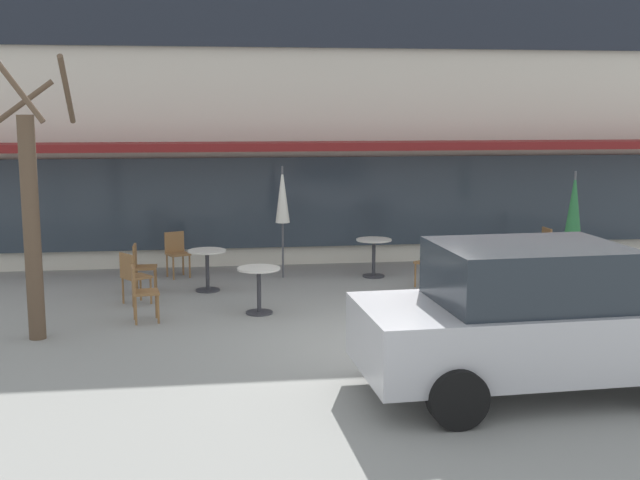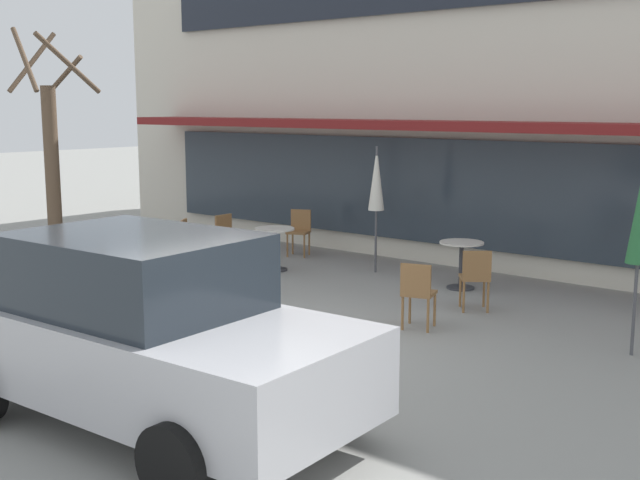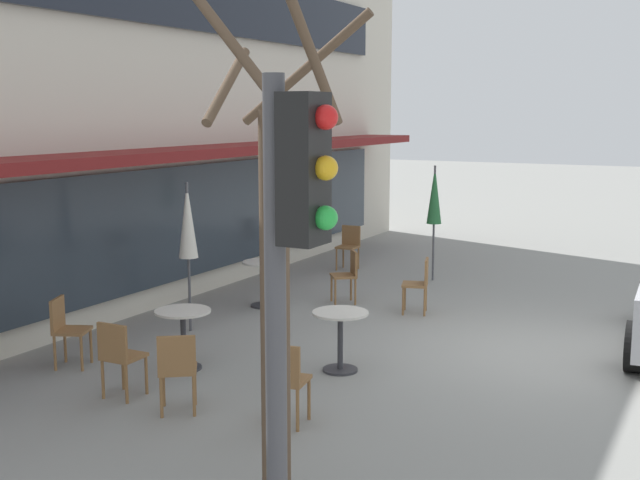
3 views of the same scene
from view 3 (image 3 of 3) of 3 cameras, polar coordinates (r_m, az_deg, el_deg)
The scene contains 15 objects.
ground_plane at distance 11.21m, azimuth 14.57°, elevation -7.76°, with size 80.00×80.00×0.00m, color gray.
cafe_table_near_wall at distance 9.98m, azimuth 1.45°, elevation -6.48°, with size 0.70×0.70×0.76m.
cafe_table_streetside at distance 13.28m, azimuth -4.03°, elevation -2.56°, with size 0.70×0.70×0.76m.
cafe_table_by_tree at distance 10.21m, azimuth -9.71°, elevation -6.26°, with size 0.70×0.70×0.76m.
patio_umbrella_green_folded at distance 15.30m, azimuth 8.14°, elevation 3.13°, with size 0.28×0.28×2.20m.
patio_umbrella_cream_folded at distance 11.73m, azimuth -9.39°, elevation 1.30°, with size 0.28×0.28×2.20m.
cafe_chair_0 at distance 12.88m, azimuth 7.10°, elevation -2.93°, with size 0.50×0.50×0.89m.
cafe_chair_1 at distance 13.50m, azimuth 1.99°, elevation -2.32°, with size 0.56×0.56×0.89m.
cafe_chair_2 at distance 16.40m, azimuth 2.08°, elevation -0.28°, with size 0.41×0.41×0.89m.
cafe_chair_3 at distance 8.74m, azimuth -10.11°, elevation -8.85°, with size 0.56×0.56×0.89m.
cafe_chair_4 at distance 8.29m, azimuth -2.50°, elevation -9.71°, with size 0.46×0.46×0.89m.
cafe_chair_5 at distance 9.32m, azimuth -14.09°, elevation -7.83°, with size 0.40×0.40×0.89m.
cafe_chair_6 at distance 10.64m, azimuth -17.61°, elevation -5.87°, with size 0.53×0.53×0.89m.
street_tree at distance 6.39m, azimuth -3.21°, elevation -2.71°, with size 1.13×1.20×4.14m.
traffic_light_pole at distance 4.34m, azimuth -2.09°, elevation -2.88°, with size 0.26×0.44×3.40m.
Camera 3 is at (-10.49, -2.35, 3.20)m, focal length 45.00 mm.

